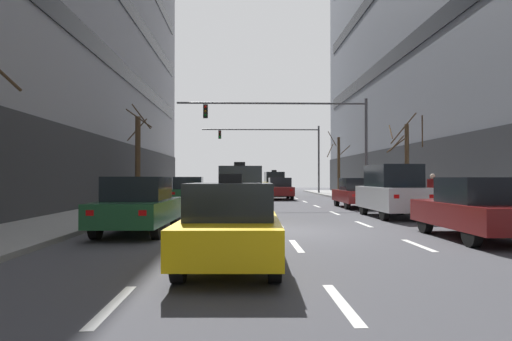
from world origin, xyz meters
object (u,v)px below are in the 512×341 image
object	(u,v)px
pedestrian_0	(433,190)
traffic_signal_0	(306,126)
car_driving_4	(139,205)
taxi_driving_6	(274,184)
taxi_driving_2	(240,194)
car_driving_1	(280,189)
car_parked_2	(393,191)
car_driving_5	(239,185)
car_parked_1	(476,209)
car_parked_3	(356,193)
street_tree_3	(338,164)
car_driving_3	(189,191)
taxi_driving_0	(231,226)
street_tree_1	(406,160)
traffic_signal_1	(282,144)
street_tree_2	(138,158)

from	to	relation	value
pedestrian_0	traffic_signal_0	bearing A→B (deg)	115.35
car_driving_4	taxi_driving_6	distance (m)	28.28
taxi_driving_2	traffic_signal_0	bearing A→B (deg)	68.31
car_driving_1	car_parked_2	bearing A→B (deg)	-77.55
car_driving_5	car_parked_1	world-z (taller)	car_driving_5
car_parked_1	car_parked_3	distance (m)	12.76
street_tree_3	pedestrian_0	distance (m)	21.28
traffic_signal_0	car_driving_3	bearing A→B (deg)	-176.87
taxi_driving_0	car_driving_4	world-z (taller)	taxi_driving_0
car_parked_1	traffic_signal_0	distance (m)	16.56
car_driving_3	car_driving_4	size ratio (longest dim) A/B	1.00
car_parked_3	street_tree_1	size ratio (longest dim) A/B	0.87
car_driving_1	car_driving_3	bearing A→B (deg)	-131.58
car_parked_1	traffic_signal_1	bearing A→B (deg)	93.92
car_driving_4	traffic_signal_1	xyz separation A→B (m)	(7.17, 31.56, 4.18)
traffic_signal_0	pedestrian_0	distance (m)	10.50
car_parked_2	street_tree_3	xyz separation A→B (m)	(2.38, 21.48, 1.76)
car_driving_5	pedestrian_0	distance (m)	20.42
taxi_driving_0	street_tree_2	bearing A→B (deg)	108.15
car_driving_4	traffic_signal_0	world-z (taller)	traffic_signal_0
traffic_signal_0	pedestrian_0	world-z (taller)	traffic_signal_0
car_driving_3	pedestrian_0	world-z (taller)	pedestrian_0
car_driving_1	street_tree_2	world-z (taller)	street_tree_2
taxi_driving_2	taxi_driving_6	size ratio (longest dim) A/B	0.96
car_driving_3	street_tree_3	xyz separation A→B (m)	(11.96, 12.73, 2.02)
taxi_driving_0	taxi_driving_6	size ratio (longest dim) A/B	0.93
taxi_driving_2	traffic_signal_0	distance (m)	11.68
taxi_driving_2	street_tree_2	distance (m)	10.74
taxi_driving_6	pedestrian_0	xyz separation A→B (m)	(5.22, -22.26, 0.04)
taxi_driving_6	car_parked_3	world-z (taller)	taxi_driving_6
car_driving_3	street_tree_1	world-z (taller)	street_tree_1
taxi_driving_0	car_driving_1	distance (m)	26.12
taxi_driving_6	street_tree_1	bearing A→B (deg)	-71.97
car_parked_3	street_tree_1	xyz separation A→B (m)	(2.38, -1.18, 1.79)
car_driving_3	car_driving_1	bearing A→B (deg)	48.42
traffic_signal_0	traffic_signal_1	world-z (taller)	traffic_signal_1
taxi_driving_2	street_tree_1	distance (m)	10.75
car_driving_5	street_tree_3	bearing A→B (deg)	16.20
street_tree_3	pedestrian_0	size ratio (longest dim) A/B	3.38
car_driving_4	traffic_signal_1	bearing A→B (deg)	77.20
street_tree_3	car_parked_1	bearing A→B (deg)	-94.81
car_parked_1	pedestrian_0	distance (m)	7.27
car_parked_3	street_tree_1	bearing A→B (deg)	-26.43
street_tree_2	pedestrian_0	distance (m)	16.13
car_driving_3	car_parked_3	distance (m)	9.97
pedestrian_0	street_tree_1	bearing A→B (deg)	83.13
taxi_driving_6	car_parked_2	distance (m)	22.79
taxi_driving_2	car_driving_3	distance (m)	10.35
car_parked_1	car_parked_2	distance (m)	6.75
car_driving_5	car_parked_1	size ratio (longest dim) A/B	1.00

